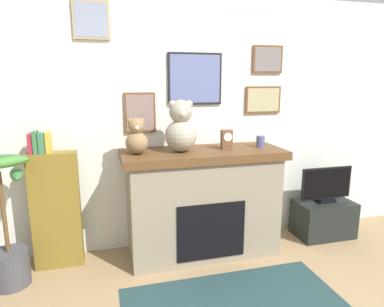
{
  "coord_description": "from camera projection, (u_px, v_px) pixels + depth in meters",
  "views": [
    {
      "loc": [
        -0.98,
        -1.48,
        1.75
      ],
      "look_at": [
        -0.15,
        1.64,
        1.05
      ],
      "focal_mm": 31.72,
      "sensor_mm": 36.0,
      "label": 1
    }
  ],
  "objects": [
    {
      "name": "fireplace",
      "position": [
        202.0,
        202.0,
        3.44
      ],
      "size": [
        1.59,
        0.65,
        1.08
      ],
      "color": "gray",
      "rests_on": "ground_plane"
    },
    {
      "name": "mantel_clock",
      "position": [
        227.0,
        139.0,
        3.35
      ],
      "size": [
        0.1,
        0.08,
        0.19
      ],
      "color": "brown",
      "rests_on": "fireplace"
    },
    {
      "name": "back_wall",
      "position": [
        197.0,
        123.0,
        3.62
      ],
      "size": [
        5.2,
        0.15,
        2.6
      ],
      "color": "silver",
      "rests_on": "ground_plane"
    },
    {
      "name": "teddy_bear_tan",
      "position": [
        181.0,
        129.0,
        3.2
      ],
      "size": [
        0.31,
        0.31,
        0.49
      ],
      "color": "gray",
      "rests_on": "fireplace"
    },
    {
      "name": "bookshelf",
      "position": [
        55.0,
        207.0,
        3.17
      ],
      "size": [
        0.43,
        0.16,
        1.31
      ],
      "color": "brown",
      "rests_on": "ground_plane"
    },
    {
      "name": "tv_stand",
      "position": [
        323.0,
        218.0,
        3.87
      ],
      "size": [
        0.64,
        0.4,
        0.41
      ],
      "primitive_type": "cube",
      "color": "black",
      "rests_on": "ground_plane"
    },
    {
      "name": "candle_jar",
      "position": [
        260.0,
        141.0,
        3.45
      ],
      "size": [
        0.09,
        0.09,
        0.12
      ],
      "primitive_type": "cylinder",
      "color": "#4C517A",
      "rests_on": "fireplace"
    },
    {
      "name": "teddy_bear_grey",
      "position": [
        137.0,
        138.0,
        3.11
      ],
      "size": [
        0.21,
        0.21,
        0.34
      ],
      "color": "olive",
      "rests_on": "fireplace"
    },
    {
      "name": "potted_plant",
      "position": [
        7.0,
        236.0,
        2.87
      ],
      "size": [
        0.57,
        0.59,
        1.17
      ],
      "color": "#3F3F44",
      "rests_on": "ground_plane"
    },
    {
      "name": "television",
      "position": [
        326.0,
        185.0,
        3.79
      ],
      "size": [
        0.61,
        0.14,
        0.4
      ],
      "color": "black",
      "rests_on": "tv_stand"
    }
  ]
}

